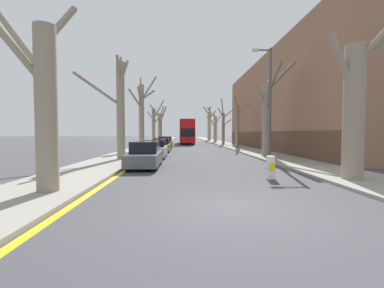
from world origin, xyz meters
name	(u,v)px	position (x,y,z in m)	size (l,w,h in m)	color
ground_plane	(232,209)	(0.00, 0.00, 0.00)	(300.00, 300.00, 0.00)	#424247
sidewalk_left	(160,142)	(-6.11, 50.00, 0.06)	(3.33, 120.00, 0.12)	gray
sidewalk_right	(215,142)	(6.11, 50.00, 0.06)	(3.33, 120.00, 0.12)	gray
building_facade_right	(301,105)	(12.77, 23.25, 5.27)	(10.08, 32.25, 10.57)	#93664C
kerb_line_stripe	(168,142)	(-4.27, 50.00, 0.00)	(0.24, 120.00, 0.01)	yellow
street_tree_left_0	(44,96)	(-5.69, 1.89, 3.15)	(2.88, 2.55, 6.56)	gray
street_tree_left_1	(120,105)	(-5.68, 11.89, 3.92)	(3.49, 3.34, 7.61)	gray
street_tree_left_2	(142,114)	(-5.63, 21.60, 4.08)	(2.75, 3.28, 8.34)	gray
street_tree_left_3	(154,125)	(-5.45, 32.15, 3.09)	(2.64, 1.26, 6.85)	gray
street_tree_left_4	(160,126)	(-5.46, 42.77, 3.32)	(3.41, 3.05, 7.38)	gray
street_tree_right_0	(355,105)	(5.62, 3.49, 3.07)	(2.96, 1.72, 6.54)	gray
street_tree_right_1	(267,115)	(5.64, 14.01, 3.44)	(2.54, 2.99, 7.29)	gray
street_tree_right_2	(237,124)	(5.68, 25.48, 3.14)	(2.57, 4.31, 6.58)	gray
street_tree_right_3	(224,126)	(5.72, 36.31, 3.14)	(2.77, 2.81, 7.43)	gray
street_tree_right_4	(215,127)	(5.70, 46.77, 3.18)	(3.33, 3.31, 7.27)	gray
street_tree_right_5	(209,124)	(5.64, 57.91, 4.21)	(3.42, 4.35, 8.63)	gray
double_decker_bus	(187,131)	(-0.37, 40.20, 2.40)	(2.54, 11.92, 4.23)	red
parked_car_0	(145,155)	(-3.40, 8.25, 0.69)	(1.70, 4.17, 1.48)	#4C5156
parked_car_1	(155,149)	(-3.40, 13.88, 0.67)	(1.73, 4.21, 1.41)	#9EA3AD
parked_car_2	(161,145)	(-3.40, 20.17, 0.67)	(1.79, 4.02, 1.42)	olive
parked_car_3	(165,143)	(-3.40, 26.37, 0.71)	(1.77, 4.57, 1.52)	#4C5156
lamp_post	(269,98)	(4.85, 11.47, 4.42)	(1.40, 0.20, 7.92)	#4C4F54
traffic_bollard	(271,167)	(2.51, 4.26, 0.49)	(0.37, 0.38, 0.99)	white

